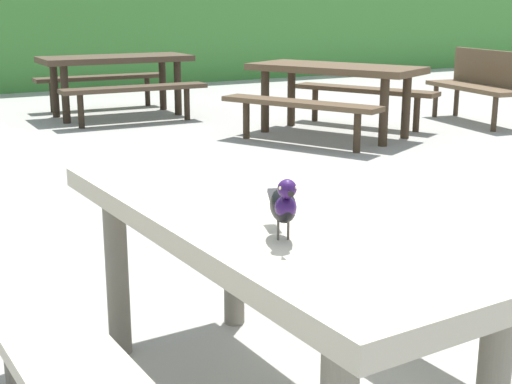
# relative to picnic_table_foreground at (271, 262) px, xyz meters

# --- Properties ---
(ground_plane) EXTENTS (60.00, 60.00, 0.00)m
(ground_plane) POSITION_rel_picnic_table_foreground_xyz_m (0.34, 0.21, -0.56)
(ground_plane) COLOR #A3A099
(picnic_table_foreground) EXTENTS (1.75, 1.83, 0.74)m
(picnic_table_foreground) POSITION_rel_picnic_table_foreground_xyz_m (0.00, 0.00, 0.00)
(picnic_table_foreground) COLOR #B2A893
(picnic_table_foreground) RESTS_ON ground
(bird_grackle) EXTENTS (0.14, 0.27, 0.18)m
(bird_grackle) POSITION_rel_picnic_table_foreground_xyz_m (-0.14, -0.30, 0.29)
(bird_grackle) COLOR black
(bird_grackle) RESTS_ON picnic_table_foreground
(picnic_table_mid_right) EXTENTS (1.82, 1.73, 0.74)m
(picnic_table_mid_right) POSITION_rel_picnic_table_foreground_xyz_m (1.79, 6.77, 0.00)
(picnic_table_mid_right) COLOR #473828
(picnic_table_mid_right) RESTS_ON ground
(picnic_table_far_centre) EXTENTS (2.25, 2.27, 0.74)m
(picnic_table_far_centre) POSITION_rel_picnic_table_foreground_xyz_m (3.35, 4.35, 0.00)
(picnic_table_far_centre) COLOR brown
(picnic_table_far_centre) RESTS_ON ground
(park_bench_side) EXTENTS (0.65, 1.45, 0.84)m
(park_bench_side) POSITION_rel_picnic_table_foreground_xyz_m (5.32, 4.18, -0.07)
(park_bench_side) COLOR brown
(park_bench_side) RESTS_ON ground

